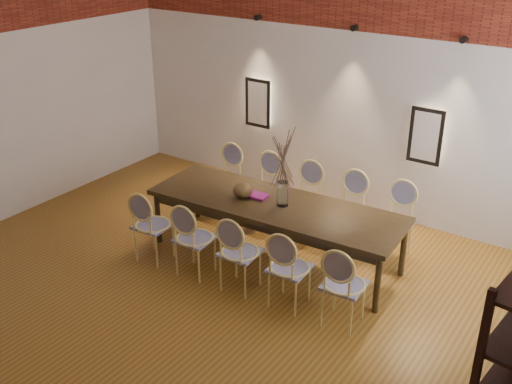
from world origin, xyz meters
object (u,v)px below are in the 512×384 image
Objects in this scene: chair_near_a at (153,225)px; chair_near_b at (195,238)px; chair_far_b at (263,190)px; book at (257,196)px; chair_far_c at (304,200)px; chair_far_d at (348,211)px; dining_table at (275,231)px; chair_near_d at (290,268)px; vase at (283,194)px; bowl at (243,190)px; chair_far_e at (395,223)px; chair_near_c at (240,252)px; chair_near_e at (344,285)px; chair_far_a at (225,180)px.

chair_near_b is (0.62, 0.04, 0.00)m from chair_near_a.
book is at bearing 115.03° from chair_far_b.
chair_far_c is 0.62m from chair_far_d.
chair_near_d reaches higher than dining_table.
chair_far_d is 1.03m from vase.
chair_far_c is 1.00m from bowl.
chair_far_e is 1.90m from bowl.
chair_near_c is 1.00× the size of chair_near_e.
dining_table is 0.79m from chair_near_c.
chair_near_a and chair_far_e have the same top height.
bowl is (-1.61, -0.93, 0.37)m from chair_far_e.
chair_near_d reaches higher than bowl.
chair_far_a is at bearing 0.00° from chair_far_c.
chair_near_e is (1.24, 0.08, 0.00)m from chair_near_c.
chair_near_b is 1.00× the size of chair_near_d.
book is (1.01, -0.68, 0.30)m from chair_far_a.
chair_near_d is 1.00× the size of chair_near_e.
bowl is at bearing -170.98° from vase.
chair_far_e is (-0.10, 1.56, 0.00)m from chair_near_e.
chair_near_e is 2.43m from chair_far_b.
chair_near_c is 3.92× the size of bowl.
dining_table is at bearing 128.59° from chair_near_d.
book reaches higher than dining_table.
chair_near_b is (-0.57, -0.82, 0.09)m from dining_table.
chair_near_e is 3.62× the size of book.
chair_far_e is at bearing 29.39° from book.
chair_far_a is at bearing 147.93° from dining_table.
chair_near_e is 1.00× the size of chair_far_d.
chair_near_e is at bearing -0.00° from chair_near_a.
book is at bearing 39.31° from chair_far_d.
chair_near_b is 1.00× the size of chair_near_e.
chair_near_c is 0.92m from book.
chair_near_b is 1.00× the size of chair_far_e.
book is at bearing 177.12° from vase.
chair_far_c is at bearing 66.60° from bowl.
chair_near_c is at bearing 68.25° from chair_far_d.
chair_near_b is 1.56m from chair_far_b.
chair_far_c is 1.00× the size of chair_far_d.
chair_near_a is 1.00× the size of chair_near_c.
chair_near_b and chair_far_e have the same top height.
chair_near_d reaches higher than book.
chair_near_b is at bearing -180.00° from chair_near_e.
dining_table is 3.31× the size of chair_near_d.
chair_far_b is (-0.67, 0.74, 0.09)m from dining_table.
chair_near_d is (0.62, 0.04, 0.00)m from chair_near_c.
book is (-1.48, -0.83, 0.30)m from chair_far_e.
chair_near_c is 1.00× the size of chair_near_d.
dining_table is 1.00m from chair_near_b.
chair_far_c is 0.90m from vase.
chair_far_b is (-0.10, 1.56, 0.00)m from chair_near_b.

